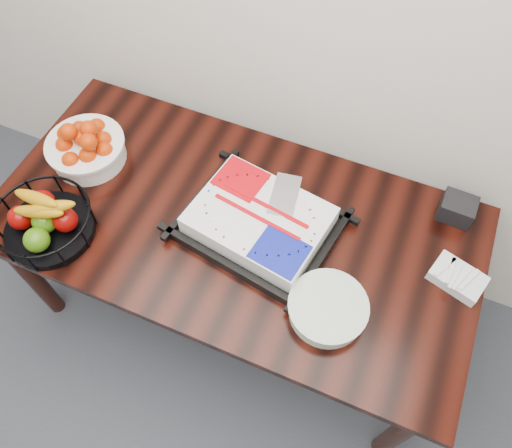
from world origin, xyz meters
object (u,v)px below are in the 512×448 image
at_px(table, 235,234).
at_px(tangerine_bowl, 85,144).
at_px(fruit_basket, 44,221).
at_px(napkin_box, 457,209).
at_px(cake_tray, 259,222).
at_px(plate_stack, 327,309).

relative_size(table, tangerine_bowl, 5.87).
relative_size(fruit_basket, napkin_box, 2.83).
height_order(tangerine_bowl, fruit_basket, tangerine_bowl).
bearing_deg(tangerine_bowl, table, -4.66).
bearing_deg(napkin_box, cake_tray, -152.22).
bearing_deg(cake_tray, napkin_box, 27.78).
distance_m(tangerine_bowl, napkin_box, 1.43).
height_order(plate_stack, napkin_box, napkin_box).
relative_size(tangerine_bowl, napkin_box, 2.54).
distance_m(cake_tray, napkin_box, 0.73).
height_order(tangerine_bowl, plate_stack, tangerine_bowl).
distance_m(fruit_basket, napkin_box, 1.48).
bearing_deg(napkin_box, tangerine_bowl, -167.99).
distance_m(cake_tray, fruit_basket, 0.76).
xyz_separation_m(fruit_basket, napkin_box, (1.34, 0.65, -0.03)).
height_order(cake_tray, fruit_basket, fruit_basket).
height_order(table, plate_stack, plate_stack).
relative_size(table, fruit_basket, 5.26).
xyz_separation_m(cake_tray, napkin_box, (0.64, 0.34, -0.01)).
height_order(fruit_basket, plate_stack, fruit_basket).
bearing_deg(table, napkin_box, 25.32).
distance_m(cake_tray, plate_stack, 0.39).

